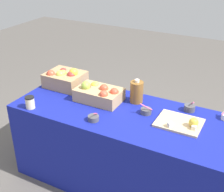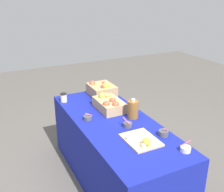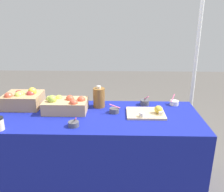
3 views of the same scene
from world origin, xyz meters
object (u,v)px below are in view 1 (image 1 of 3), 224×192
(apple_crate_left, at_px, (65,78))
(coffee_cup, at_px, (30,102))
(sample_bowl_mid, at_px, (190,108))
(sample_bowl_far, at_px, (146,111))
(apple_crate_middle, at_px, (98,93))
(cutting_board_front, at_px, (182,123))
(sample_bowl_extra, at_px, (93,118))
(cider_jug, at_px, (137,92))

(apple_crate_left, xyz_separation_m, coffee_cup, (-0.01, -0.50, -0.03))
(sample_bowl_mid, distance_m, sample_bowl_far, 0.37)
(apple_crate_middle, height_order, sample_bowl_far, apple_crate_middle)
(apple_crate_left, height_order, sample_bowl_far, apple_crate_left)
(sample_bowl_far, bearing_deg, coffee_cup, -157.53)
(cutting_board_front, height_order, coffee_cup, coffee_cup)
(apple_crate_middle, relative_size, sample_bowl_extra, 4.32)
(cider_jug, bearing_deg, sample_bowl_far, -44.28)
(cider_jug, height_order, coffee_cup, cider_jug)
(apple_crate_left, relative_size, apple_crate_middle, 0.88)
(cider_jug, bearing_deg, sample_bowl_mid, 7.88)
(sample_bowl_mid, xyz_separation_m, sample_bowl_far, (-0.30, -0.21, -0.00))
(sample_bowl_far, distance_m, cider_jug, 0.23)
(sample_bowl_extra, height_order, cider_jug, cider_jug)
(cutting_board_front, bearing_deg, sample_bowl_mid, 91.09)
(apple_crate_middle, distance_m, cutting_board_front, 0.78)
(cutting_board_front, distance_m, coffee_cup, 1.26)
(apple_crate_left, distance_m, apple_crate_middle, 0.44)
(sample_bowl_extra, bearing_deg, sample_bowl_mid, 38.83)
(sample_bowl_mid, relative_size, sample_bowl_extra, 1.09)
(coffee_cup, bearing_deg, sample_bowl_far, 22.47)
(sample_bowl_mid, height_order, coffee_cup, coffee_cup)
(apple_crate_middle, height_order, cutting_board_front, apple_crate_middle)
(cider_jug, bearing_deg, apple_crate_left, -178.08)
(apple_crate_left, relative_size, sample_bowl_mid, 3.50)
(apple_crate_left, relative_size, cider_jug, 1.64)
(cutting_board_front, height_order, cider_jug, cider_jug)
(apple_crate_middle, height_order, sample_bowl_extra, apple_crate_middle)
(sample_bowl_mid, relative_size, sample_bowl_far, 0.98)
(apple_crate_middle, bearing_deg, cutting_board_front, -4.00)
(cutting_board_front, distance_m, cider_jug, 0.50)
(apple_crate_left, distance_m, sample_bowl_far, 0.91)
(apple_crate_left, height_order, coffee_cup, apple_crate_left)
(sample_bowl_extra, height_order, coffee_cup, coffee_cup)
(apple_crate_middle, relative_size, cider_jug, 1.86)
(sample_bowl_extra, distance_m, coffee_cup, 0.58)
(apple_crate_middle, bearing_deg, cider_jug, 22.25)
(cider_jug, relative_size, coffee_cup, 2.02)
(cutting_board_front, bearing_deg, cider_jug, 158.53)
(apple_crate_middle, distance_m, cider_jug, 0.34)
(apple_crate_left, xyz_separation_m, cutting_board_front, (1.21, -0.16, -0.06))
(cutting_board_front, xyz_separation_m, sample_bowl_extra, (-0.64, -0.26, 0.00))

